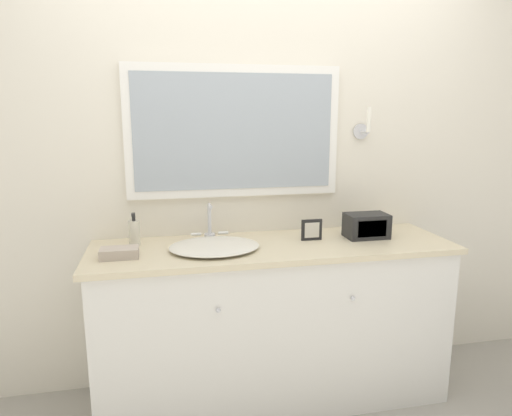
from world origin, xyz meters
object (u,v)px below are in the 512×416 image
(soap_bottle, at_px, (134,233))
(picture_frame, at_px, (312,230))
(appliance_box, at_px, (367,226))
(sink_basin, at_px, (214,245))

(soap_bottle, bearing_deg, picture_frame, -5.45)
(soap_bottle, bearing_deg, appliance_box, -4.51)
(appliance_box, distance_m, picture_frame, 0.32)
(appliance_box, bearing_deg, sink_basin, -176.75)
(appliance_box, bearing_deg, picture_frame, 178.28)
(appliance_box, relative_size, picture_frame, 1.99)
(sink_basin, relative_size, appliance_box, 1.99)
(sink_basin, distance_m, picture_frame, 0.54)
(sink_basin, xyz_separation_m, soap_bottle, (-0.40, 0.15, 0.05))
(sink_basin, height_order, picture_frame, sink_basin)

